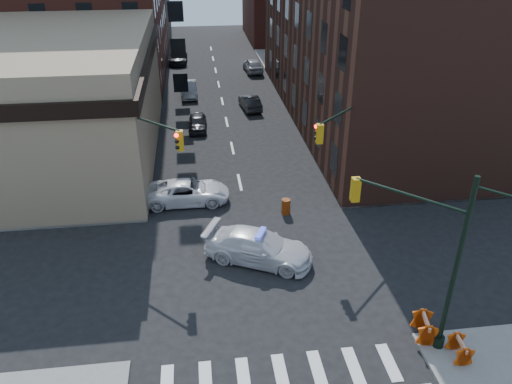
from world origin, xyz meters
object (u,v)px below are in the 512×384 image
object	(u,v)px
pedestrian_a	(77,207)
barricade_nw_a	(116,195)
police_car	(259,247)
barrel_road	(286,206)
pedestrian_b	(87,194)
parked_car_wfar	(189,89)
barricade_se_a	(424,327)
barrel_bank	(169,189)
parked_car_enear	(250,102)
parked_car_wnear	(198,123)
pickup	(188,192)

from	to	relation	value
pedestrian_a	barricade_nw_a	distance (m)	2.82
police_car	barrel_road	xyz separation A→B (m)	(2.30, 4.60, -0.35)
police_car	pedestrian_b	distance (m)	11.92
police_car	parked_car_wfar	world-z (taller)	police_car
barricade_se_a	barrel_bank	bearing A→B (deg)	48.01
parked_car_enear	barricade_se_a	bearing A→B (deg)	89.85
parked_car_wnear	barrel_road	distance (m)	15.75
pickup	parked_car_wnear	xyz separation A→B (m)	(0.94, 12.71, -0.09)
parked_car_enear	barricade_nw_a	world-z (taller)	parked_car_enear
parked_car_wfar	barrel_road	world-z (taller)	parked_car_wfar
parked_car_enear	pedestrian_b	xyz separation A→B (m)	(-12.23, -17.62, 0.35)
pickup	barrel_bank	xyz separation A→B (m)	(-1.22, 1.02, -0.23)
barrel_road	barricade_nw_a	xyz separation A→B (m)	(-10.51, 2.53, 0.14)
parked_car_enear	pedestrian_a	size ratio (longest dim) A/B	2.35
barricade_se_a	parked_car_wfar	bearing A→B (deg)	25.38
parked_car_wnear	pedestrian_b	xyz separation A→B (m)	(-7.11, -12.81, 0.38)
parked_car_wfar	parked_car_enear	distance (m)	7.56
pedestrian_a	parked_car_wfar	bearing A→B (deg)	99.43
pickup	pedestrian_a	distance (m)	6.70
pedestrian_a	pedestrian_b	bearing A→B (deg)	104.19
barricade_nw_a	parked_car_wnear	bearing A→B (deg)	76.86
pedestrian_a	barrel_road	distance (m)	12.48
police_car	barrel_road	world-z (taller)	police_car
barrel_bank	parked_car_wfar	bearing A→B (deg)	86.05
barrel_bank	barricade_nw_a	distance (m)	3.38
parked_car_wnear	pedestrian_a	xyz separation A→B (m)	(-7.41, -14.39, 0.38)
pedestrian_b	barricade_nw_a	world-z (taller)	pedestrian_b
barricade_nw_a	parked_car_enear	bearing A→B (deg)	69.04
pedestrian_b	parked_car_enear	bearing A→B (deg)	47.75
pedestrian_a	barrel_bank	bearing A→B (deg)	52.29
barricade_se_a	barricade_nw_a	bearing A→B (deg)	56.79
police_car	parked_car_wnear	size ratio (longest dim) A/B	1.50
barrel_road	barricade_se_a	distance (m)	11.86
pedestrian_a	barricade_nw_a	world-z (taller)	pedestrian_a
pedestrian_b	parked_car_wfar	bearing A→B (deg)	66.55
barricade_nw_a	barricade_se_a	bearing A→B (deg)	-32.75
parked_car_wnear	barricade_se_a	bearing A→B (deg)	-68.80
pickup	parked_car_wfar	world-z (taller)	parked_car_wfar
police_car	pickup	distance (m)	7.74
pickup	parked_car_enear	size ratio (longest dim) A/B	1.29
parked_car_enear	barricade_se_a	xyz separation A→B (m)	(3.90, -30.91, -0.03)
parked_car_wnear	police_car	bearing A→B (deg)	-79.88
pedestrian_a	police_car	bearing A→B (deg)	-1.69
barrel_road	barrel_bank	bearing A→B (deg)	155.86
parked_car_enear	parked_car_wnear	bearing A→B (deg)	35.87
parked_car_wfar	parked_car_enear	xyz separation A→B (m)	(5.81, -4.83, -0.08)
police_car	parked_car_enear	bearing A→B (deg)	19.94
barrel_road	barricade_se_a	xyz separation A→B (m)	(3.98, -11.17, 0.17)
police_car	pedestrian_a	size ratio (longest dim) A/B	3.24
parked_car_wnear	parked_car_enear	bearing A→B (deg)	45.33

